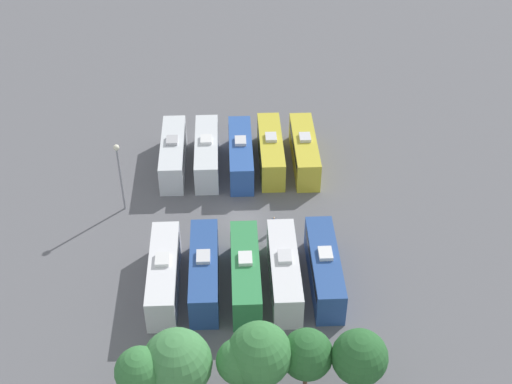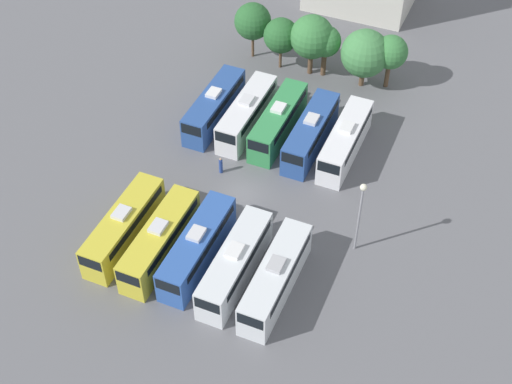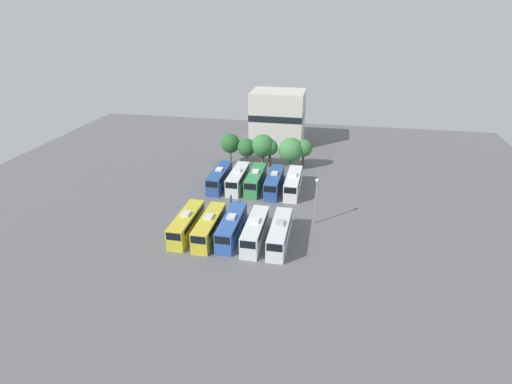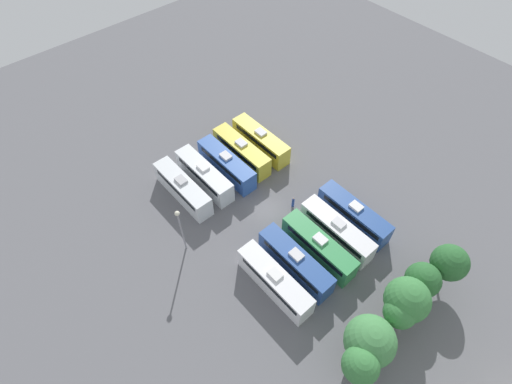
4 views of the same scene
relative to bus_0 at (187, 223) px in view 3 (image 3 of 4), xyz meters
The scene contains 20 objects.
ground_plane 11.77m from the bus_0, 52.40° to the left, with size 115.81×115.81×0.00m, color slate.
bus_0 is the anchor object (origin of this frame).
bus_1 3.66m from the bus_0, ahead, with size 2.51×10.54×3.66m.
bus_2 6.96m from the bus_0, ahead, with size 2.51×10.54×3.66m.
bus_3 10.63m from the bus_0, ahead, with size 2.51×10.54×3.66m.
bus_4 14.28m from the bus_0, ahead, with size 2.51×10.54×3.66m.
bus_5 18.30m from the bus_0, 89.90° to the left, with size 2.51×10.54×3.66m.
bus_6 18.88m from the bus_0, 78.94° to the left, with size 2.51×10.54×3.66m.
bus_7 19.91m from the bus_0, 69.26° to the left, with size 2.51×10.54×3.66m.
bus_8 21.14m from the bus_0, 59.61° to the left, with size 2.51×10.54×3.66m.
bus_9 23.28m from the bus_0, 52.28° to the left, with size 2.51×10.54×3.66m.
worker_person 11.93m from the bus_0, 70.10° to the left, with size 0.36×0.36×1.82m.
light_pole 20.49m from the bus_0, 20.13° to the left, with size 0.60×0.60×7.81m.
tree_0 30.73m from the bus_0, 91.66° to the left, with size 4.19×4.19×6.73m.
tree_1 30.04m from the bus_0, 84.51° to the left, with size 3.95×3.95×6.16m.
tree_2 30.87m from the bus_0, 78.01° to the left, with size 4.85×4.85×7.17m.
tree_3 31.46m from the bus_0, 75.48° to the left, with size 3.48×3.48×6.12m.
tree_4 32.70m from the bus_0, 67.60° to the left, with size 5.25×5.25×6.77m.
tree_5 34.56m from the bus_0, 64.16° to the left, with size 3.70×3.70×6.30m.
depot_building 47.96m from the bus_0, 81.49° to the left, with size 12.96×9.93×13.12m.
Camera 3 is at (13.35, -59.13, 31.78)m, focal length 28.00 mm.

